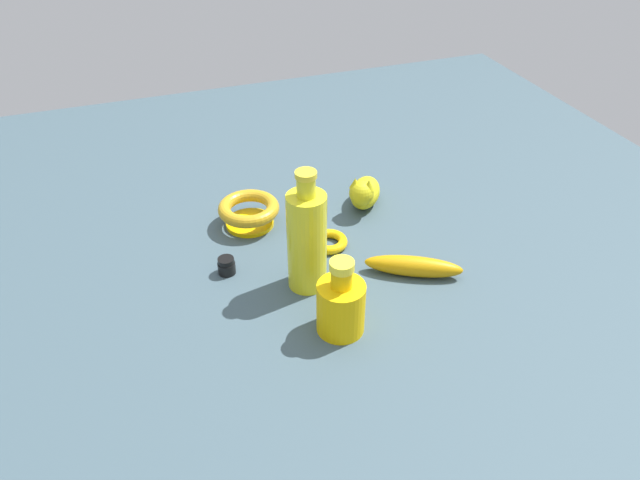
{
  "coord_description": "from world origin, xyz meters",
  "views": [
    {
      "loc": [
        0.9,
        -0.32,
        0.77
      ],
      "look_at": [
        0.0,
        0.0,
        0.07
      ],
      "focal_mm": 34.06,
      "sensor_mm": 36.0,
      "label": 1
    }
  ],
  "objects": [
    {
      "name": "ground",
      "position": [
        0.0,
        0.0,
        0.0
      ],
      "size": [
        2.0,
        2.0,
        0.0
      ],
      "primitive_type": "plane",
      "color": "#384C56"
    },
    {
      "name": "nail_polish_jar",
      "position": [
        -0.05,
        -0.18,
        0.02
      ],
      "size": [
        0.04,
        0.04,
        0.04
      ],
      "color": "black",
      "rests_on": "ground"
    },
    {
      "name": "bangle",
      "position": [
        -0.07,
        0.04,
        0.01
      ],
      "size": [
        0.08,
        0.08,
        0.02
      ],
      "primitive_type": "torus",
      "color": "#E4AF0C",
      "rests_on": "ground"
    },
    {
      "name": "bottle_tall",
      "position": [
        0.04,
        -0.04,
        0.11
      ],
      "size": [
        0.07,
        0.07,
        0.25
      ],
      "color": "yellow",
      "rests_on": "ground"
    },
    {
      "name": "bowl",
      "position": [
        -0.2,
        -0.1,
        0.04
      ],
      "size": [
        0.13,
        0.13,
        0.06
      ],
      "color": "#DEB006",
      "rests_on": "ground"
    },
    {
      "name": "bottle_short",
      "position": [
        0.18,
        -0.02,
        0.06
      ],
      "size": [
        0.09,
        0.09,
        0.15
      ],
      "color": "#E8B407",
      "rests_on": "ground"
    },
    {
      "name": "banana",
      "position": [
        0.08,
        0.17,
        0.02
      ],
      "size": [
        0.13,
        0.19,
        0.04
      ],
      "primitive_type": "ellipsoid",
      "rotation": [
        0.0,
        0.0,
        4.22
      ],
      "color": "#BD860A",
      "rests_on": "ground"
    },
    {
      "name": "cat_figurine",
      "position": [
        -0.18,
        0.17,
        0.04
      ],
      "size": [
        0.14,
        0.12,
        0.09
      ],
      "color": "gold",
      "rests_on": "ground"
    }
  ]
}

